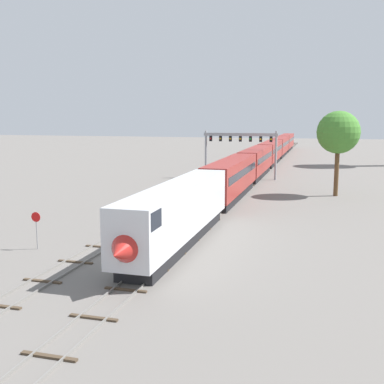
{
  "coord_description": "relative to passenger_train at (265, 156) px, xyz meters",
  "views": [
    {
      "loc": [
        12.7,
        -30.1,
        9.96
      ],
      "look_at": [
        1.0,
        12.0,
        3.0
      ],
      "focal_mm": 44.07,
      "sensor_mm": 36.0,
      "label": 1
    }
  ],
  "objects": [
    {
      "name": "ground_plane",
      "position": [
        -2.0,
        -60.57,
        -2.61
      ],
      "size": [
        400.0,
        400.0,
        0.0
      ],
      "primitive_type": "plane",
      "color": "slate"
    },
    {
      "name": "track_main",
      "position": [
        0.0,
        -0.57,
        -2.54
      ],
      "size": [
        2.6,
        200.0,
        0.16
      ],
      "color": "slate",
      "rests_on": "ground"
    },
    {
      "name": "track_near",
      "position": [
        -5.5,
        -20.57,
        -2.54
      ],
      "size": [
        2.6,
        160.0,
        0.16
      ],
      "color": "slate",
      "rests_on": "ground"
    },
    {
      "name": "passenger_train",
      "position": [
        0.0,
        0.0,
        0.0
      ],
      "size": [
        3.04,
        133.52,
        4.8
      ],
      "color": "silver",
      "rests_on": "ground"
    },
    {
      "name": "signal_gantry",
      "position": [
        -2.25,
        -14.81,
        3.17
      ],
      "size": [
        12.1,
        0.49,
        7.79
      ],
      "color": "#999BA0",
      "rests_on": "ground"
    },
    {
      "name": "stop_sign",
      "position": [
        -10.0,
        -60.29,
        -0.74
      ],
      "size": [
        0.76,
        0.08,
        2.88
      ],
      "color": "gray",
      "rests_on": "ground"
    },
    {
      "name": "trackside_tree_left",
      "position": [
        12.49,
        -28.53,
        5.41
      ],
      "size": [
        5.35,
        5.35,
        10.76
      ],
      "color": "brown",
      "rests_on": "ground"
    }
  ]
}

